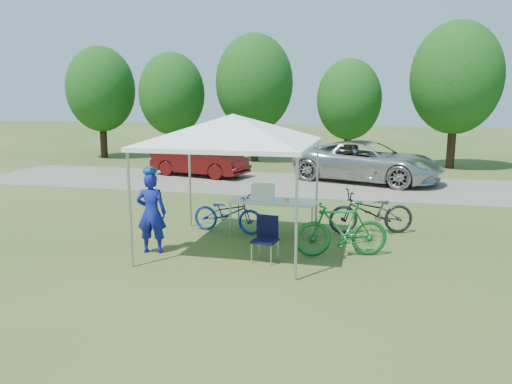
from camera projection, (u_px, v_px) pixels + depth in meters
ground at (234, 249)px, 10.20m from camera, size 100.00×100.00×0.00m
gravel_strip at (295, 184)px, 17.85m from camera, size 24.00×5.00×0.02m
canopy at (233, 118)px, 9.71m from camera, size 4.53×4.53×3.00m
treeline at (310, 87)px, 23.05m from camera, size 24.89×4.28×6.30m
folding_table at (274, 202)px, 11.12m from camera, size 1.92×0.80×0.79m
folding_chair at (266, 234)px, 9.40m from camera, size 0.50×0.51×0.85m
cooler at (263, 192)px, 11.14m from camera, size 0.50×0.34×0.36m
ice_cream_cup at (287, 200)px, 10.99m from camera, size 0.09×0.09×0.07m
cyclist at (151, 213)px, 9.82m from camera, size 0.65×0.49×1.61m
bike_blue at (228, 213)px, 11.40m from camera, size 1.75×0.80×0.89m
bike_green at (341, 229)px, 9.63m from camera, size 1.88×1.02×1.09m
bike_dark at (371, 212)px, 11.27m from camera, size 2.03×1.20×1.01m
minivan at (368, 161)px, 18.25m from camera, size 5.86×4.10×1.49m
sedan at (200, 160)px, 19.62m from camera, size 4.13×2.27×1.29m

